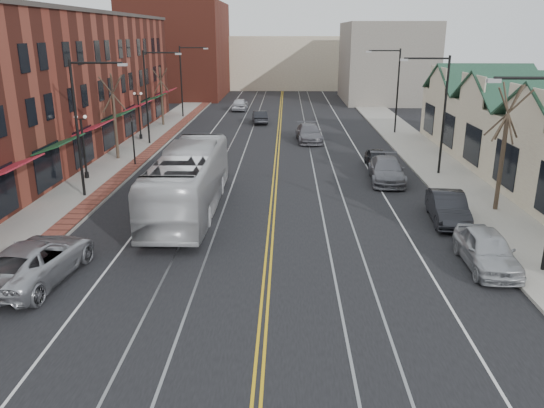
# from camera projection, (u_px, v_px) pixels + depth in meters

# --- Properties ---
(ground) EXTENTS (160.00, 160.00, 0.00)m
(ground) POSITION_uv_depth(u_px,v_px,m) (261.00, 350.00, 16.76)
(ground) COLOR black
(ground) RESTS_ON ground
(sidewalk_left) EXTENTS (4.00, 120.00, 0.15)m
(sidewalk_left) POSITION_uv_depth(u_px,v_px,m) (99.00, 179.00, 36.07)
(sidewalk_left) COLOR gray
(sidewalk_left) RESTS_ON ground
(sidewalk_right) EXTENTS (4.00, 120.00, 0.15)m
(sidewalk_right) POSITION_uv_depth(u_px,v_px,m) (454.00, 182.00, 35.44)
(sidewalk_right) COLOR gray
(sidewalk_right) RESTS_ON ground
(building_left) EXTENTS (10.00, 50.00, 11.00)m
(building_left) POSITION_uv_depth(u_px,v_px,m) (33.00, 88.00, 41.23)
(building_left) COLOR maroon
(building_left) RESTS_ON ground
(backdrop_left) EXTENTS (14.00, 18.00, 14.00)m
(backdrop_left) POSITION_uv_depth(u_px,v_px,m) (178.00, 50.00, 81.59)
(backdrop_left) COLOR maroon
(backdrop_left) RESTS_ON ground
(backdrop_mid) EXTENTS (22.00, 14.00, 9.00)m
(backdrop_mid) POSITION_uv_depth(u_px,v_px,m) (283.00, 62.00, 96.21)
(backdrop_mid) COLOR #C5B298
(backdrop_mid) RESTS_ON ground
(backdrop_right) EXTENTS (12.00, 16.00, 11.00)m
(backdrop_right) POSITION_uv_depth(u_px,v_px,m) (386.00, 62.00, 76.49)
(backdrop_right) COLOR slate
(backdrop_right) RESTS_ON ground
(streetlight_l_1) EXTENTS (3.33, 0.25, 8.00)m
(streetlight_l_1) POSITION_uv_depth(u_px,v_px,m) (83.00, 115.00, 30.71)
(streetlight_l_1) COLOR black
(streetlight_l_1) RESTS_ON sidewalk_left
(streetlight_l_2) EXTENTS (3.33, 0.25, 8.00)m
(streetlight_l_2) POSITION_uv_depth(u_px,v_px,m) (151.00, 88.00, 45.93)
(streetlight_l_2) COLOR black
(streetlight_l_2) RESTS_ON sidewalk_left
(streetlight_l_3) EXTENTS (3.33, 0.25, 8.00)m
(streetlight_l_3) POSITION_uv_depth(u_px,v_px,m) (185.00, 74.00, 61.15)
(streetlight_l_3) COLOR black
(streetlight_l_3) RESTS_ON sidewalk_left
(streetlight_r_1) EXTENTS (3.33, 0.25, 8.00)m
(streetlight_r_1) POSITION_uv_depth(u_px,v_px,m) (439.00, 103.00, 35.84)
(streetlight_r_1) COLOR black
(streetlight_r_1) RESTS_ON sidewalk_right
(streetlight_r_2) EXTENTS (3.33, 0.25, 8.00)m
(streetlight_r_2) POSITION_uv_depth(u_px,v_px,m) (393.00, 82.00, 51.06)
(streetlight_r_2) COLOR black
(streetlight_r_2) RESTS_ON sidewalk_right
(lamppost_l_2) EXTENTS (0.84, 0.28, 4.27)m
(lamppost_l_2) POSITION_uv_depth(u_px,v_px,m) (84.00, 148.00, 35.43)
(lamppost_l_2) COLOR black
(lamppost_l_2) RESTS_ON sidewalk_left
(lamppost_l_3) EXTENTS (0.84, 0.28, 4.27)m
(lamppost_l_3) POSITION_uv_depth(u_px,v_px,m) (139.00, 117.00, 48.75)
(lamppost_l_3) COLOR black
(lamppost_l_3) RESTS_ON sidewalk_left
(tree_left_near) EXTENTS (1.78, 1.37, 6.48)m
(tree_left_near) POSITION_uv_depth(u_px,v_px,m) (114.00, 115.00, 40.73)
(tree_left_near) COLOR #382B21
(tree_left_near) RESTS_ON sidewalk_left
(tree_left_far) EXTENTS (1.66, 1.28, 6.02)m
(tree_left_far) POSITION_uv_depth(u_px,v_px,m) (162.00, 95.00, 56.02)
(tree_left_far) COLOR #382B21
(tree_left_far) RESTS_ON sidewalk_left
(tree_right_mid) EXTENTS (1.90, 1.46, 6.93)m
(tree_right_mid) POSITION_uv_depth(u_px,v_px,m) (504.00, 146.00, 28.59)
(tree_right_mid) COLOR #382B21
(tree_right_mid) RESTS_ON sidewalk_right
(manhole_far) EXTENTS (0.60, 0.60, 0.02)m
(manhole_far) POSITION_uv_depth(u_px,v_px,m) (28.00, 245.00, 24.61)
(manhole_far) COLOR #592D19
(manhole_far) RESTS_ON sidewalk_left
(traffic_signal) EXTENTS (0.18, 0.15, 3.80)m
(traffic_signal) POSITION_uv_depth(u_px,v_px,m) (133.00, 135.00, 39.13)
(traffic_signal) COLOR black
(traffic_signal) RESTS_ON sidewalk_left
(transit_bus) EXTENTS (3.02, 12.76, 3.55)m
(transit_bus) POSITION_uv_depth(u_px,v_px,m) (189.00, 181.00, 29.19)
(transit_bus) COLOR silver
(transit_bus) RESTS_ON ground
(parked_suv) EXTENTS (3.44, 6.31, 1.68)m
(parked_suv) POSITION_uv_depth(u_px,v_px,m) (36.00, 260.00, 21.29)
(parked_suv) COLOR #A0A1A7
(parked_suv) RESTS_ON ground
(parked_car_a) EXTENTS (2.02, 4.76, 1.61)m
(parked_car_a) POSITION_uv_depth(u_px,v_px,m) (487.00, 250.00, 22.44)
(parked_car_a) COLOR #A9ABB0
(parked_car_a) RESTS_ON ground
(parked_car_b) EXTENTS (2.11, 4.90, 1.57)m
(parked_car_b) POSITION_uv_depth(u_px,v_px,m) (448.00, 208.00, 27.91)
(parked_car_b) COLOR black
(parked_car_b) RESTS_ON ground
(parked_car_c) EXTENTS (2.62, 5.61, 1.58)m
(parked_car_c) POSITION_uv_depth(u_px,v_px,m) (387.00, 170.00, 35.50)
(parked_car_c) COLOR slate
(parked_car_c) RESTS_ON ground
(parked_car_d) EXTENTS (1.64, 3.93, 1.33)m
(parked_car_d) POSITION_uv_depth(u_px,v_px,m) (377.00, 159.00, 39.31)
(parked_car_d) COLOR black
(parked_car_d) RESTS_ON ground
(distant_car_left) EXTENTS (1.98, 4.38, 1.39)m
(distant_car_left) POSITION_uv_depth(u_px,v_px,m) (260.00, 117.00, 58.53)
(distant_car_left) COLOR black
(distant_car_left) RESTS_ON ground
(distant_car_right) EXTENTS (2.55, 5.55, 1.57)m
(distant_car_right) POSITION_uv_depth(u_px,v_px,m) (309.00, 133.00, 48.58)
(distant_car_right) COLOR slate
(distant_car_right) RESTS_ON ground
(distant_car_far) EXTENTS (1.99, 4.75, 1.60)m
(distant_car_far) POSITION_uv_depth(u_px,v_px,m) (240.00, 104.00, 68.25)
(distant_car_far) COLOR silver
(distant_car_far) RESTS_ON ground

